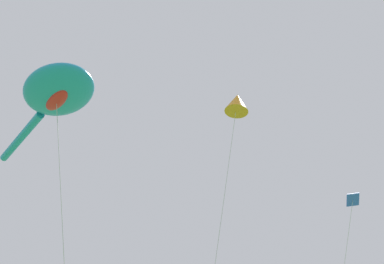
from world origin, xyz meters
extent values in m
ellipsoid|color=#1E8CBF|center=(-0.85, 14.67, 12.76)|extent=(3.54, 4.47, 1.06)
cylinder|color=#1E8CBF|center=(0.16, 19.24, 12.60)|extent=(1.53, 5.34, 0.38)
ellipsoid|color=red|center=(-0.85, 14.67, 12.29)|extent=(1.02, 1.85, 0.38)
cylinder|color=#B2B2B7|center=(-0.51, 13.18, 6.12)|extent=(0.70, 3.02, 12.24)
cube|color=blue|center=(10.55, 7.18, 9.34)|extent=(0.80, 0.70, 0.56)
cone|color=orange|center=(3.20, 8.31, 11.41)|extent=(1.32, 1.27, 0.94)
cylinder|color=#B2B2B7|center=(2.46, 8.90, 5.71)|extent=(1.51, 1.20, 11.41)
camera|label=1|loc=(-8.95, 0.17, 1.52)|focal=42.04mm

